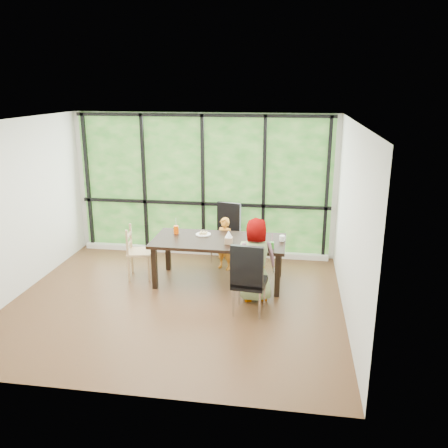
{
  "coord_description": "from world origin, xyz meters",
  "views": [
    {
      "loc": [
        1.71,
        -6.29,
        3.18
      ],
      "look_at": [
        0.63,
        0.74,
        1.05
      ],
      "focal_mm": 37.38,
      "sensor_mm": 36.0,
      "label": 1
    }
  ],
  "objects_px": {
    "plate_far": "(203,234)",
    "tissue_box": "(229,240)",
    "chair_window_leather": "(225,233)",
    "chair_interior_leather": "(249,277)",
    "chair_end_beech": "(140,252)",
    "child_older": "(255,260)",
    "green_cup": "(272,245)",
    "white_mug": "(282,238)",
    "dining_table": "(219,261)",
    "orange_cup": "(176,230)",
    "child_toddler": "(225,244)",
    "plate_near": "(252,245)"
  },
  "relations": [
    {
      "from": "white_mug",
      "to": "dining_table",
      "type": "bearing_deg",
      "value": -175.56
    },
    {
      "from": "dining_table",
      "to": "plate_near",
      "type": "xyz_separation_m",
      "value": [
        0.56,
        -0.23,
        0.38
      ]
    },
    {
      "from": "chair_interior_leather",
      "to": "green_cup",
      "type": "relative_size",
      "value": 10.34
    },
    {
      "from": "plate_far",
      "to": "green_cup",
      "type": "xyz_separation_m",
      "value": [
        1.18,
        -0.51,
        0.04
      ]
    },
    {
      "from": "chair_window_leather",
      "to": "plate_near",
      "type": "relative_size",
      "value": 3.97
    },
    {
      "from": "orange_cup",
      "to": "green_cup",
      "type": "relative_size",
      "value": 1.31
    },
    {
      "from": "chair_end_beech",
      "to": "white_mug",
      "type": "height_order",
      "value": "chair_end_beech"
    },
    {
      "from": "child_older",
      "to": "plate_far",
      "type": "xyz_separation_m",
      "value": [
        -0.94,
        0.78,
        0.11
      ]
    },
    {
      "from": "plate_near",
      "to": "tissue_box",
      "type": "height_order",
      "value": "tissue_box"
    },
    {
      "from": "chair_window_leather",
      "to": "white_mug",
      "type": "bearing_deg",
      "value": -25.84
    },
    {
      "from": "child_toddler",
      "to": "plate_far",
      "type": "height_order",
      "value": "child_toddler"
    },
    {
      "from": "orange_cup",
      "to": "white_mug",
      "type": "height_order",
      "value": "orange_cup"
    },
    {
      "from": "orange_cup",
      "to": "green_cup",
      "type": "bearing_deg",
      "value": -17.19
    },
    {
      "from": "dining_table",
      "to": "white_mug",
      "type": "height_order",
      "value": "white_mug"
    },
    {
      "from": "child_toddler",
      "to": "orange_cup",
      "type": "height_order",
      "value": "child_toddler"
    },
    {
      "from": "chair_window_leather",
      "to": "plate_far",
      "type": "xyz_separation_m",
      "value": [
        -0.25,
        -0.79,
        0.22
      ]
    },
    {
      "from": "plate_far",
      "to": "tissue_box",
      "type": "height_order",
      "value": "tissue_box"
    },
    {
      "from": "white_mug",
      "to": "tissue_box",
      "type": "bearing_deg",
      "value": -163.48
    },
    {
      "from": "chair_interior_leather",
      "to": "plate_far",
      "type": "bearing_deg",
      "value": -47.31
    },
    {
      "from": "green_cup",
      "to": "tissue_box",
      "type": "bearing_deg",
      "value": 169.36
    },
    {
      "from": "orange_cup",
      "to": "white_mug",
      "type": "xyz_separation_m",
      "value": [
        1.8,
        -0.13,
        -0.02
      ]
    },
    {
      "from": "child_older",
      "to": "orange_cup",
      "type": "xyz_separation_m",
      "value": [
        -1.41,
        0.78,
        0.17
      ]
    },
    {
      "from": "chair_window_leather",
      "to": "chair_interior_leather",
      "type": "relative_size",
      "value": 1.0
    },
    {
      "from": "dining_table",
      "to": "child_toddler",
      "type": "xyz_separation_m",
      "value": [
        0.0,
        0.61,
        0.1
      ]
    },
    {
      "from": "child_older",
      "to": "plate_far",
      "type": "bearing_deg",
      "value": -54.0
    },
    {
      "from": "child_toddler",
      "to": "tissue_box",
      "type": "xyz_separation_m",
      "value": [
        0.19,
        -0.78,
        0.33
      ]
    },
    {
      "from": "dining_table",
      "to": "chair_interior_leather",
      "type": "height_order",
      "value": "chair_interior_leather"
    },
    {
      "from": "chair_window_leather",
      "to": "child_older",
      "type": "bearing_deg",
      "value": -51.46
    },
    {
      "from": "chair_window_leather",
      "to": "chair_end_beech",
      "type": "bearing_deg",
      "value": -128.63
    },
    {
      "from": "tissue_box",
      "to": "white_mug",
      "type": "bearing_deg",
      "value": 16.52
    },
    {
      "from": "chair_end_beech",
      "to": "tissue_box",
      "type": "bearing_deg",
      "value": -107.11
    },
    {
      "from": "dining_table",
      "to": "tissue_box",
      "type": "distance_m",
      "value": 0.5
    },
    {
      "from": "plate_far",
      "to": "orange_cup",
      "type": "distance_m",
      "value": 0.47
    },
    {
      "from": "chair_interior_leather",
      "to": "tissue_box",
      "type": "height_order",
      "value": "chair_interior_leather"
    },
    {
      "from": "chair_end_beech",
      "to": "dining_table",
      "type": "bearing_deg",
      "value": -101.03
    },
    {
      "from": "child_toddler",
      "to": "green_cup",
      "type": "relative_size",
      "value": 9.06
    },
    {
      "from": "plate_far",
      "to": "plate_near",
      "type": "bearing_deg",
      "value": -27.4
    },
    {
      "from": "chair_end_beech",
      "to": "orange_cup",
      "type": "xyz_separation_m",
      "value": [
        0.6,
        0.19,
        0.37
      ]
    },
    {
      "from": "child_older",
      "to": "tissue_box",
      "type": "distance_m",
      "value": 0.62
    },
    {
      "from": "chair_interior_leather",
      "to": "white_mug",
      "type": "xyz_separation_m",
      "value": [
        0.42,
        1.07,
        0.26
      ]
    },
    {
      "from": "dining_table",
      "to": "orange_cup",
      "type": "relative_size",
      "value": 15.87
    },
    {
      "from": "plate_far",
      "to": "plate_near",
      "type": "height_order",
      "value": "plate_near"
    },
    {
      "from": "plate_near",
      "to": "green_cup",
      "type": "height_order",
      "value": "green_cup"
    },
    {
      "from": "chair_interior_leather",
      "to": "plate_far",
      "type": "distance_m",
      "value": 1.52
    },
    {
      "from": "chair_interior_leather",
      "to": "child_older",
      "type": "distance_m",
      "value": 0.44
    },
    {
      "from": "chair_end_beech",
      "to": "orange_cup",
      "type": "distance_m",
      "value": 0.73
    },
    {
      "from": "chair_interior_leather",
      "to": "orange_cup",
      "type": "xyz_separation_m",
      "value": [
        -1.38,
        1.21,
        0.28
      ]
    },
    {
      "from": "chair_interior_leather",
      "to": "orange_cup",
      "type": "bearing_deg",
      "value": -35.44
    },
    {
      "from": "chair_interior_leather",
      "to": "chair_end_beech",
      "type": "distance_m",
      "value": 2.22
    },
    {
      "from": "plate_far",
      "to": "tissue_box",
      "type": "relative_size",
      "value": 2.11
    }
  ]
}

